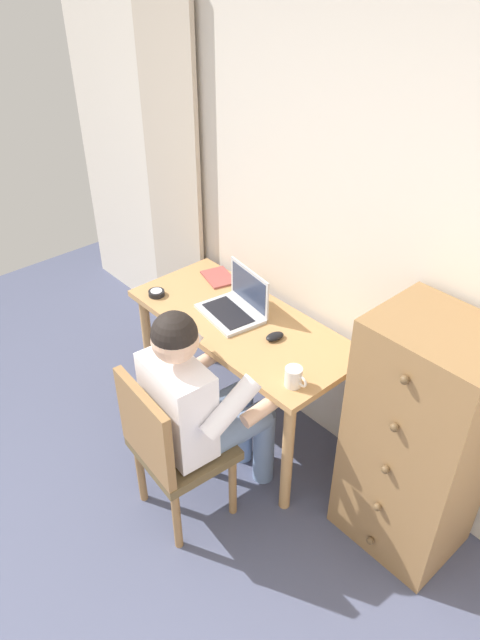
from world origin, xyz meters
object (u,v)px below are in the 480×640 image
at_px(desk, 242,337).
at_px(computer_mouse, 275,336).
at_px(desk_clock, 157,293).
at_px(notebook_pad, 219,277).
at_px(person_seated, 201,400).
at_px(coffee_mug, 294,377).
at_px(laptop, 236,305).
at_px(chair, 170,446).
at_px(dresser, 418,442).

bearing_deg(desk, computer_mouse, 3.57).
bearing_deg(desk, desk_clock, -158.82).
relative_size(computer_mouse, notebook_pad, 0.48).
distance_m(person_seated, notebook_pad, 0.96).
height_order(desk_clock, notebook_pad, desk_clock).
xyz_separation_m(notebook_pad, coffee_mug, (0.95, -0.35, 0.04)).
bearing_deg(coffee_mug, laptop, 162.45).
xyz_separation_m(person_seated, computer_mouse, (-0.03, 0.50, 0.10)).
xyz_separation_m(chair, coffee_mug, (0.28, 0.50, 0.31)).
xyz_separation_m(dresser, desk_clock, (-1.55, -0.28, 0.15)).
bearing_deg(chair, person_seated, 85.88).
xyz_separation_m(desk, computer_mouse, (0.23, 0.01, 0.13)).
bearing_deg(notebook_pad, coffee_mug, -4.64).
distance_m(chair, laptop, 0.83).
relative_size(person_seated, computer_mouse, 11.80).
height_order(dresser, person_seated, dresser).
bearing_deg(dresser, desk_clock, -169.88).
distance_m(dresser, desk_clock, 1.58).
xyz_separation_m(computer_mouse, desk_clock, (-0.73, -0.21, -0.00)).
bearing_deg(coffee_mug, dresser, 25.82).
height_order(chair, coffee_mug, chair).
bearing_deg(desk_clock, laptop, 27.28).
xyz_separation_m(person_seated, laptop, (-0.34, 0.51, 0.13)).
height_order(desk, chair, chair).
bearing_deg(computer_mouse, coffee_mug, -22.06).
distance_m(dresser, laptop, 1.14).
bearing_deg(laptop, notebook_pad, 154.75).
xyz_separation_m(desk, desk_clock, (-0.50, -0.19, 0.13)).
height_order(desk, notebook_pad, notebook_pad).
bearing_deg(notebook_pad, computer_mouse, 0.80).
bearing_deg(laptop, desk_clock, -152.72).
xyz_separation_m(laptop, computer_mouse, (0.30, -0.01, -0.04)).
bearing_deg(person_seated, laptop, 123.36).
distance_m(desk, computer_mouse, 0.27).
height_order(person_seated, computer_mouse, person_seated).
distance_m(desk, coffee_mug, 0.58).
bearing_deg(chair, laptop, 115.05).
relative_size(desk, laptop, 3.46).
relative_size(desk, desk_clock, 14.33).
relative_size(chair, desk_clock, 9.58).
bearing_deg(chair, desk, 110.75).
distance_m(person_seated, computer_mouse, 0.51).
relative_size(computer_mouse, coffee_mug, 0.83).
bearing_deg(coffee_mug, desk_clock, -178.52).
bearing_deg(person_seated, chair, -94.12).
xyz_separation_m(chair, laptop, (-0.32, 0.69, 0.31)).
bearing_deg(notebook_pad, desk_clock, -87.18).
bearing_deg(computer_mouse, desk_clock, -155.57).
relative_size(laptop, coffee_mug, 3.11).
distance_m(desk, notebook_pad, 0.46).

